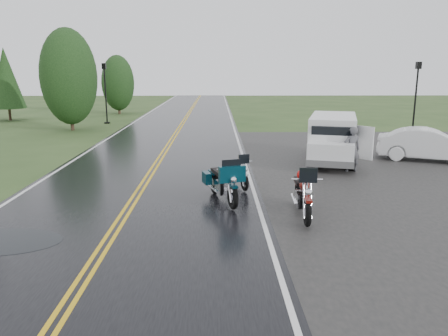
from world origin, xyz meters
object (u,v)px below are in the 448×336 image
Objects in this scene: sedan_white at (429,145)px; lamp_post_far_left at (106,93)px; motorcycle_teal at (233,187)px; person_at_van at (352,150)px; lamp_post_far_right at (415,99)px; van_white at (311,144)px; motorcycle_silver at (245,175)px; motorcycle_red at (308,201)px.

lamp_post_far_left is at bearing 73.11° from sedan_white.
person_at_van is (4.88, 4.87, 0.17)m from motorcycle_teal.
sedan_white is (4.09, 2.13, -0.18)m from person_at_van.
lamp_post_far_right is at bearing 2.74° from sedan_white.
motorcycle_teal is at bearing -105.76° from van_white.
motorcycle_silver is at bearing -64.62° from lamp_post_far_left.
van_white is (3.37, 5.43, 0.31)m from motorcycle_teal.
motorcycle_red is 11.04m from sedan_white.
van_white is (2.90, 3.49, 0.43)m from motorcycle_silver.
person_at_van is 0.39× the size of lamp_post_far_left.
van_white is at bearing 81.19° from motorcycle_red.
sedan_white is (8.97, 6.99, -0.01)m from motorcycle_teal.
van_white reaches higher than motorcycle_silver.
van_white reaches higher than motorcycle_teal.
lamp_post_far_right is at bearing 34.42° from motorcycle_teal.
motorcycle_teal is 6.40m from van_white.
lamp_post_far_left is 21.56m from lamp_post_far_right.
motorcycle_red is 1.24× the size of motorcycle_silver.
lamp_post_far_left reaches higher than person_at_van.
motorcycle_silver is 1.14× the size of person_at_van.
motorcycle_red is at bearing -55.10° from motorcycle_teal.
lamp_post_far_left is at bearing 99.74° from motorcycle_silver.
lamp_post_far_right is at bearing -18.17° from lamp_post_far_left.
lamp_post_far_right reaches higher than van_white.
sedan_white is at bearing -39.13° from lamp_post_far_left.
motorcycle_silver is (-1.38, 3.38, -0.14)m from motorcycle_red.
motorcycle_red is 2.34m from motorcycle_teal.
sedan_white is at bearing 53.54° from motorcycle_red.
van_white is 5.82m from sedan_white.
lamp_post_far_left reaches higher than van_white.
van_white is 12.53m from lamp_post_far_right.
motorcycle_teal is 6.89m from person_at_van.
sedan_white is (8.50, 5.06, 0.11)m from motorcycle_silver.
lamp_post_far_left reaches higher than motorcycle_red.
person_at_van is at bearing 27.85° from motorcycle_teal.
van_white is at bearing 127.86° from sedan_white.
sedan_white is at bearing -156.66° from person_at_van.
van_white is (1.53, 6.87, 0.29)m from motorcycle_red.
person_at_van reaches higher than motorcycle_silver.
lamp_post_far_left is (-10.63, 22.88, 1.53)m from motorcycle_red.
person_at_van is at bearing -124.72° from lamp_post_far_right.
lamp_post_far_left is at bearing 161.83° from lamp_post_far_right.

